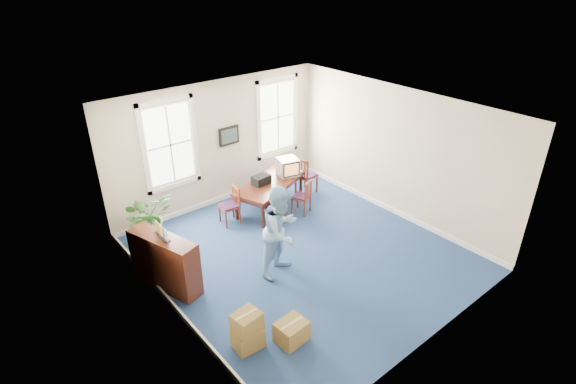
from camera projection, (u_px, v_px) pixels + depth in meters
floor at (302, 253)px, 9.85m from camera, size 6.50×6.50×0.00m
ceiling at (304, 113)px, 8.37m from camera, size 6.50×6.50×0.00m
wall_back at (218, 144)px, 11.33m from camera, size 6.50×0.00×6.50m
wall_front at (442, 263)px, 6.89m from camera, size 6.50×0.00×6.50m
wall_left at (167, 241)px, 7.42m from camera, size 0.00×6.50×6.50m
wall_right at (397, 153)px, 10.80m from camera, size 0.00×6.50×6.50m
baseboard_back at (223, 198)px, 12.02m from camera, size 6.00×0.04×0.12m
baseboard_left at (179, 312)px, 8.15m from camera, size 0.04×6.50×0.12m
baseboard_right at (389, 208)px, 11.50m from camera, size 0.04×6.50×0.12m
window_left at (170, 145)px, 10.44m from camera, size 1.40×0.12×2.20m
window_right at (277, 117)px, 12.25m from camera, size 1.40×0.12×2.20m
wall_picture at (229, 136)px, 11.40m from camera, size 0.58×0.06×0.48m
conference_table at (270, 194)px, 11.55m from camera, size 2.31×1.64×0.72m
crt_tv at (288, 167)px, 11.66m from camera, size 0.63×0.66×0.45m
game_console at (297, 171)px, 11.88m from camera, size 0.17×0.21×0.05m
equipment_bag at (261, 180)px, 11.22m from camera, size 0.48×0.33×0.22m
chair_near_left at (274, 206)px, 10.75m from camera, size 0.49×0.49×0.97m
chair_near_right at (301, 196)px, 11.26m from camera, size 0.53×0.53×0.90m
chair_end_left at (229, 206)px, 10.79m from camera, size 0.48×0.48×0.94m
chair_end_right at (307, 175)px, 12.17m from camera, size 0.55×0.55×1.07m
man at (281, 231)px, 8.88m from camera, size 1.11×0.97×1.93m
credenza at (165, 261)px, 8.62m from camera, size 0.86×1.56×1.18m
brochure_rack at (161, 229)px, 8.29m from camera, size 0.21×0.62×0.27m
potted_plant at (148, 218)px, 10.03m from camera, size 1.19×1.07×1.20m
cardboard_boxes at (253, 321)px, 7.50m from camera, size 1.32×1.32×0.73m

